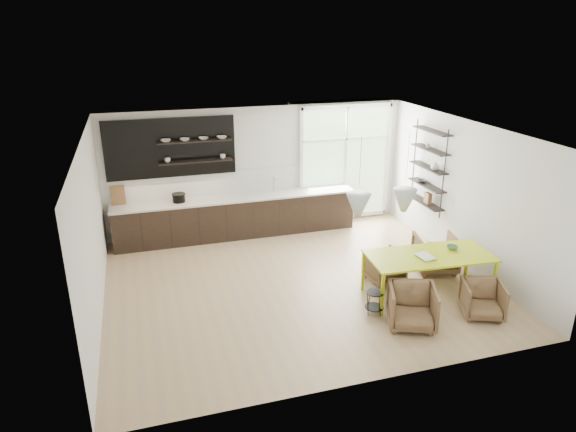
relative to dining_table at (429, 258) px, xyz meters
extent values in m
cube|color=tan|center=(-2.10, 1.09, -0.75)|extent=(7.00, 6.00, 0.01)
cube|color=silver|center=(-2.10, 4.09, 0.70)|extent=(7.00, 0.02, 2.90)
cube|color=silver|center=(-5.60, 1.09, 0.70)|extent=(0.02, 6.00, 2.90)
cube|color=silver|center=(1.40, 1.09, 0.70)|extent=(0.02, 6.00, 2.90)
cube|color=white|center=(-2.10, 1.09, 2.15)|extent=(7.00, 6.00, 0.01)
cube|color=#B2D1A5|center=(0.05, 4.06, 0.70)|extent=(2.20, 0.02, 2.70)
cube|color=silver|center=(0.05, 4.03, 0.70)|extent=(2.30, 0.08, 2.80)
cone|color=silver|center=(-1.15, 0.59, 0.90)|extent=(0.44, 0.44, 0.42)
cone|color=silver|center=(-0.25, 0.59, 0.90)|extent=(0.44, 0.44, 0.42)
cylinder|color=black|center=(-1.15, 0.59, 1.71)|extent=(0.01, 0.01, 0.89)
cylinder|color=black|center=(-0.25, 0.59, 1.71)|extent=(0.01, 0.01, 0.89)
cube|color=black|center=(-2.70, 3.76, -0.30)|extent=(5.50, 0.65, 0.90)
cube|color=silver|center=(-2.70, 3.76, 0.17)|extent=(5.54, 0.69, 0.04)
cube|color=silver|center=(-2.70, 4.08, 0.45)|extent=(5.50, 0.02, 0.55)
cube|color=black|center=(-4.05, 4.05, 1.35)|extent=(2.80, 0.06, 1.30)
cube|color=black|center=(-3.55, 3.91, 1.50)|extent=(1.60, 0.28, 0.03)
cube|color=black|center=(-3.55, 3.91, 1.05)|extent=(1.60, 0.28, 0.03)
cube|color=brown|center=(-5.25, 3.99, 0.40)|extent=(0.30, 0.10, 0.42)
cylinder|color=silver|center=(-1.80, 3.86, 0.37)|extent=(0.02, 0.02, 0.40)
imported|color=white|center=(-4.15, 3.91, 1.54)|extent=(0.22, 0.22, 0.05)
imported|color=white|center=(-3.75, 3.91, 1.54)|extent=(0.22, 0.22, 0.05)
imported|color=white|center=(-3.35, 3.91, 1.54)|extent=(0.22, 0.22, 0.05)
imported|color=white|center=(-2.95, 3.91, 1.54)|extent=(0.22, 0.22, 0.05)
imported|color=white|center=(-4.15, 3.91, 1.12)|extent=(0.12, 0.12, 0.10)
imported|color=white|center=(-2.95, 3.91, 1.12)|extent=(0.12, 0.12, 0.10)
cylinder|color=black|center=(-3.98, 3.79, 0.28)|extent=(0.28, 0.28, 0.17)
cube|color=black|center=(1.26, 1.69, 0.95)|extent=(0.02, 0.02, 1.90)
cube|color=black|center=(1.26, 2.89, 0.95)|extent=(0.02, 0.02, 1.90)
cube|color=black|center=(1.26, 2.29, 0.15)|extent=(0.26, 1.20, 0.02)
cube|color=black|center=(1.26, 2.29, 0.55)|extent=(0.26, 1.20, 0.02)
cube|color=black|center=(1.26, 2.29, 0.95)|extent=(0.26, 1.20, 0.02)
cube|color=black|center=(1.26, 2.29, 1.35)|extent=(0.26, 1.20, 0.03)
cube|color=black|center=(1.26, 2.29, 1.75)|extent=(0.26, 1.20, 0.03)
imported|color=white|center=(1.26, 2.04, 1.06)|extent=(0.18, 0.18, 0.19)
imported|color=#333338|center=(1.26, 2.49, 0.59)|extent=(0.22, 0.22, 0.05)
imported|color=white|center=(1.26, 2.39, 1.41)|extent=(0.10, 0.10, 0.09)
cube|color=brown|center=(1.26, 2.19, 0.28)|extent=(0.10, 0.18, 0.24)
cube|color=#B5CB14|center=(0.00, 0.00, 0.04)|extent=(2.26, 1.14, 0.03)
cube|color=#B5CB14|center=(-1.08, -0.37, -0.36)|extent=(0.05, 0.05, 0.77)
cube|color=#B5CB14|center=(-1.01, 0.52, -0.36)|extent=(0.05, 0.05, 0.77)
cube|color=#B5CB14|center=(1.01, -0.52, -0.36)|extent=(0.05, 0.05, 0.77)
cube|color=#B5CB14|center=(1.08, 0.37, -0.36)|extent=(0.05, 0.05, 0.77)
imported|color=brown|center=(-0.47, 0.75, -0.45)|extent=(0.71, 0.72, 0.60)
imported|color=brown|center=(0.70, 0.87, -0.38)|extent=(0.94, 0.96, 0.73)
imported|color=brown|center=(-0.76, -0.81, -0.40)|extent=(0.97, 0.98, 0.69)
imported|color=brown|center=(0.53, -0.87, -0.45)|extent=(0.84, 0.86, 0.60)
cylinder|color=black|center=(-1.17, -0.29, -0.35)|extent=(0.30, 0.30, 0.02)
cylinder|color=black|center=(-1.17, -0.29, -0.63)|extent=(0.32, 0.32, 0.01)
cylinder|color=black|center=(-1.03, -0.26, -0.55)|extent=(0.01, 0.01, 0.40)
cylinder|color=black|center=(-1.20, -0.15, -0.55)|extent=(0.01, 0.01, 0.40)
cylinder|color=black|center=(-1.31, -0.32, -0.55)|extent=(0.01, 0.01, 0.40)
cylinder|color=black|center=(-1.14, -0.43, -0.55)|extent=(0.01, 0.01, 0.40)
imported|color=white|center=(-0.26, -0.08, 0.07)|extent=(0.28, 0.36, 0.03)
imported|color=#53835E|center=(0.52, 0.11, 0.09)|extent=(0.24, 0.24, 0.06)
camera|label=1|loc=(-4.76, -7.15, 3.87)|focal=32.00mm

